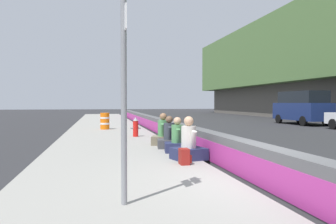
{
  "coord_description": "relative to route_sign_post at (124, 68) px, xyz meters",
  "views": [
    {
      "loc": [
        -5.98,
        3.16,
        1.69
      ],
      "look_at": [
        7.47,
        0.34,
        1.3
      ],
      "focal_mm": 35.6,
      "sensor_mm": 36.0,
      "label": 1
    }
  ],
  "objects": [
    {
      "name": "ground_plane",
      "position": [
        0.94,
        -2.78,
        -2.21
      ],
      "size": [
        160.0,
        160.0,
        0.0
      ],
      "primitive_type": "plane",
      "color": "#2B2B2D",
      "rests_on": "ground"
    },
    {
      "name": "route_sign_post",
      "position": [
        0.0,
        0.0,
        0.0
      ],
      "size": [
        0.44,
        0.09,
        3.6
      ],
      "color": "gray",
      "rests_on": "sidewalk_strip"
    },
    {
      "name": "parked_car_fourth",
      "position": [
        17.89,
        -14.93,
        -0.86
      ],
      "size": [
        5.12,
        2.14,
        2.56
      ],
      "color": "navy",
      "rests_on": "ground_plane"
    },
    {
      "name": "fire_hydrant",
      "position": [
        10.04,
        -1.27,
        -1.62
      ],
      "size": [
        0.26,
        0.46,
        0.88
      ],
      "color": "red",
      "rests_on": "sidewalk_strip"
    },
    {
      "name": "seated_person_far",
      "position": [
        6.91,
        -1.94,
        -1.71
      ],
      "size": [
        0.91,
        1.0,
        1.16
      ],
      "color": "#706651",
      "rests_on": "sidewalk_strip"
    },
    {
      "name": "seated_person_foreground",
      "position": [
        3.67,
        -2.02,
        -1.7
      ],
      "size": [
        0.9,
        0.99,
        1.18
      ],
      "color": "#23284C",
      "rests_on": "sidewalk_strip"
    },
    {
      "name": "backpack",
      "position": [
        2.98,
        -1.72,
        -1.88
      ],
      "size": [
        0.32,
        0.28,
        0.4
      ],
      "color": "maroon",
      "rests_on": "sidewalk_strip"
    },
    {
      "name": "sidewalk_strip",
      "position": [
        0.94,
        -0.13,
        -2.14
      ],
      "size": [
        80.0,
        4.4,
        0.14
      ],
      "primitive_type": "cube",
      "color": "gray",
      "rests_on": "ground_plane"
    },
    {
      "name": "jersey_barrier",
      "position": [
        0.94,
        -2.77,
        -1.79
      ],
      "size": [
        76.0,
        0.45,
        0.85
      ],
      "color": "#545456",
      "rests_on": "ground_plane"
    },
    {
      "name": "construction_barrel",
      "position": [
        14.54,
        0.02,
        -1.59
      ],
      "size": [
        0.54,
        0.54,
        0.95
      ],
      "color": "orange",
      "rests_on": "sidewalk_strip"
    },
    {
      "name": "seated_person_rear",
      "position": [
        6.01,
        -1.97,
        -1.73
      ],
      "size": [
        0.77,
        0.87,
        1.09
      ],
      "color": "#424247",
      "rests_on": "sidewalk_strip"
    },
    {
      "name": "seated_person_middle",
      "position": [
        5.05,
        -2.03,
        -1.73
      ],
      "size": [
        0.78,
        0.88,
        1.1
      ],
      "color": "#23284C",
      "rests_on": "sidewalk_strip"
    }
  ]
}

